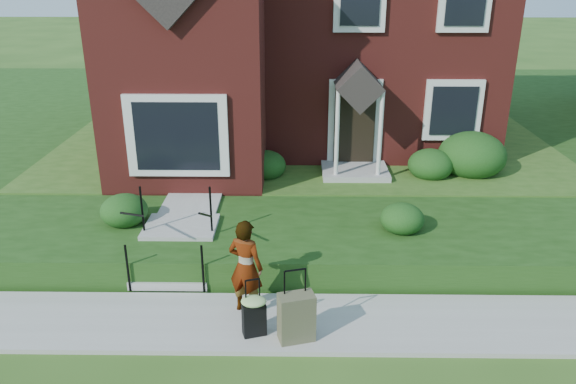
{
  "coord_description": "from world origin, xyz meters",
  "views": [
    {
      "loc": [
        -0.27,
        -7.6,
        5.36
      ],
      "look_at": [
        -0.4,
        2.0,
        1.51
      ],
      "focal_mm": 35.0,
      "sensor_mm": 36.0,
      "label": 1
    }
  ],
  "objects_px": {
    "front_steps": "(177,245)",
    "suitcase_black": "(254,314)",
    "suitcase_olive": "(296,317)",
    "woman": "(246,267)"
  },
  "relations": [
    {
      "from": "front_steps",
      "to": "suitcase_black",
      "type": "relative_size",
      "value": 2.13
    },
    {
      "from": "suitcase_olive",
      "to": "woman",
      "type": "bearing_deg",
      "value": 121.29
    },
    {
      "from": "woman",
      "to": "suitcase_black",
      "type": "relative_size",
      "value": 1.72
    },
    {
      "from": "woman",
      "to": "suitcase_olive",
      "type": "xyz_separation_m",
      "value": [
        0.82,
        -0.76,
        -0.43
      ]
    },
    {
      "from": "front_steps",
      "to": "suitcase_olive",
      "type": "bearing_deg",
      "value": -45.69
    },
    {
      "from": "woman",
      "to": "suitcase_olive",
      "type": "bearing_deg",
      "value": 160.04
    },
    {
      "from": "woman",
      "to": "front_steps",
      "type": "bearing_deg",
      "value": -23.91
    },
    {
      "from": "front_steps",
      "to": "suitcase_olive",
      "type": "height_order",
      "value": "front_steps"
    },
    {
      "from": "suitcase_olive",
      "to": "front_steps",
      "type": "bearing_deg",
      "value": 118.7
    },
    {
      "from": "woman",
      "to": "suitcase_olive",
      "type": "relative_size",
      "value": 1.4
    }
  ]
}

